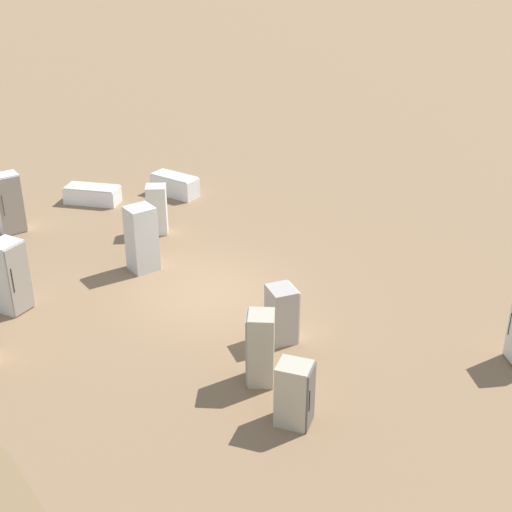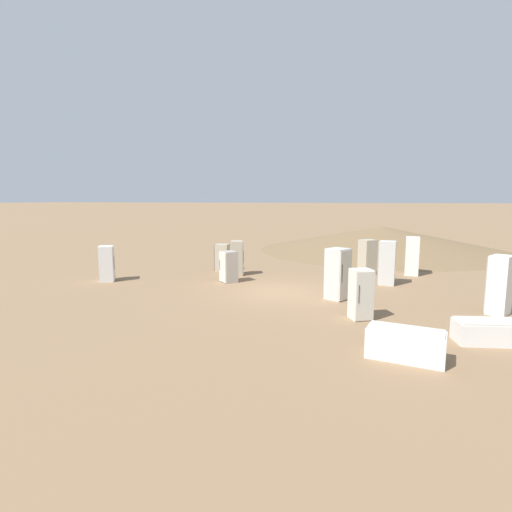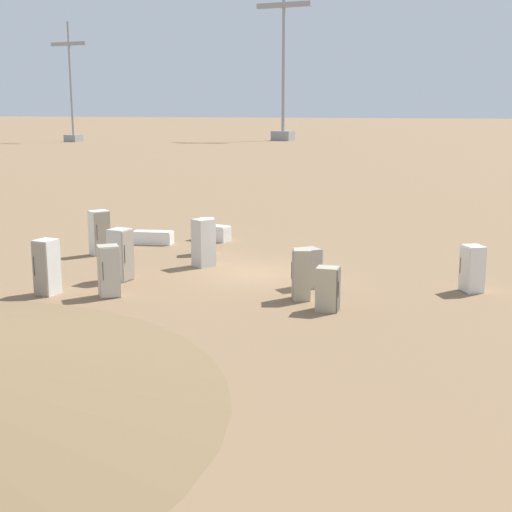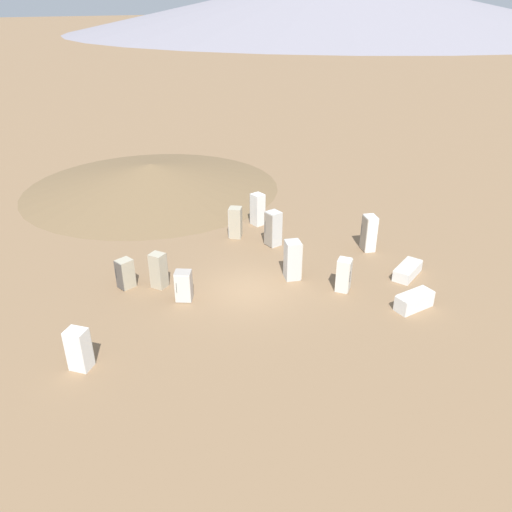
{
  "view_description": "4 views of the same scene",
  "coord_description": "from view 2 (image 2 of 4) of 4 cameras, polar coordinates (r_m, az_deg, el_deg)",
  "views": [
    {
      "loc": [
        -8.46,
        14.6,
        9.57
      ],
      "look_at": [
        -1.21,
        -0.42,
        1.22
      ],
      "focal_mm": 50.0,
      "sensor_mm": 36.0,
      "label": 1
    },
    {
      "loc": [
        4.12,
        -15.42,
        3.72
      ],
      "look_at": [
        -1.02,
        0.14,
        1.41
      ],
      "focal_mm": 28.0,
      "sensor_mm": 36.0,
      "label": 2
    },
    {
      "loc": [
        -10.43,
        24.85,
        6.25
      ],
      "look_at": [
        -0.14,
        0.16,
        0.74
      ],
      "focal_mm": 50.0,
      "sensor_mm": 36.0,
      "label": 3
    },
    {
      "loc": [
        -12.44,
        -15.54,
        11.94
      ],
      "look_at": [
        0.69,
        0.21,
        1.48
      ],
      "focal_mm": 35.0,
      "sensor_mm": 36.0,
      "label": 4
    }
  ],
  "objects": [
    {
      "name": "discarded_fridge_0",
      "position": [
        10.18,
        20.54,
        -11.72
      ],
      "size": [
        1.83,
        0.95,
        0.75
      ],
      "rotation": [
        0.0,
        0.0,
        1.42
      ],
      "color": "white",
      "rests_on": "ground_plane"
    },
    {
      "name": "discarded_fridge_8",
      "position": [
        15.28,
        31.42,
        -3.55
      ],
      "size": [
        0.91,
        0.97,
        1.94
      ],
      "rotation": [
        0.0,
        0.0,
        1.07
      ],
      "color": "white",
      "rests_on": "ground_plane"
    },
    {
      "name": "discarded_fridge_1",
      "position": [
        15.3,
        11.61,
        -2.53
      ],
      "size": [
        0.99,
        0.99,
        1.93
      ],
      "rotation": [
        0.0,
        0.0,
        4.22
      ],
      "color": "silver",
      "rests_on": "ground_plane"
    },
    {
      "name": "discarded_fridge_6",
      "position": [
        20.69,
        15.61,
        -0.17
      ],
      "size": [
        0.96,
        0.96,
        1.76
      ],
      "rotation": [
        0.0,
        0.0,
        0.74
      ],
      "color": "#B2A88E",
      "rests_on": "ground_plane"
    },
    {
      "name": "discarded_fridge_4",
      "position": [
        18.53,
        18.17,
        -0.94
      ],
      "size": [
        0.76,
        0.75,
        1.94
      ],
      "rotation": [
        0.0,
        0.0,
        1.51
      ],
      "color": "silver",
      "rests_on": "ground_plane"
    },
    {
      "name": "discarded_fridge_10",
      "position": [
        19.59,
        -20.53,
        -1.03
      ],
      "size": [
        0.93,
        0.95,
        1.63
      ],
      "rotation": [
        0.0,
        0.0,
        5.3
      ],
      "color": "white",
      "rests_on": "ground_plane"
    },
    {
      "name": "discarded_fridge_5",
      "position": [
        12.97,
        14.77,
        -5.31
      ],
      "size": [
        0.82,
        0.83,
        1.59
      ],
      "rotation": [
        0.0,
        0.0,
        3.65
      ],
      "color": "silver",
      "rests_on": "ground_plane"
    },
    {
      "name": "discarded_fridge_9",
      "position": [
        12.3,
        30.76,
        -9.29
      ],
      "size": [
        2.02,
        1.21,
        0.61
      ],
      "rotation": [
        0.0,
        0.0,
        4.95
      ],
      "color": "white",
      "rests_on": "ground_plane"
    },
    {
      "name": "dirt_mound",
      "position": [
        31.07,
        17.55,
        2.41
      ],
      "size": [
        18.02,
        18.02,
        1.77
      ],
      "color": "brown",
      "rests_on": "ground_plane"
    },
    {
      "name": "discarded_fridge_3",
      "position": [
        18.2,
        -3.94,
        -1.54
      ],
      "size": [
        0.95,
        0.94,
        1.41
      ],
      "rotation": [
        0.0,
        0.0,
        2.39
      ],
      "color": "#A89E93",
      "rests_on": "ground_plane"
    },
    {
      "name": "discarded_fridge_7",
      "position": [
        21.28,
        21.4,
        -0.01
      ],
      "size": [
        0.65,
        0.75,
        1.91
      ],
      "rotation": [
        0.0,
        0.0,
        6.25
      ],
      "color": "white",
      "rests_on": "ground_plane"
    },
    {
      "name": "discarded_fridge_2",
      "position": [
        21.22,
        -4.87,
        -0.19
      ],
      "size": [
        0.78,
        0.66,
        1.41
      ],
      "rotation": [
        0.0,
        0.0,
        1.69
      ],
      "color": "#B2A88E",
      "rests_on": "ground_plane"
    },
    {
      "name": "discarded_fridge_11",
      "position": [
        19.86,
        -2.72,
        -0.29
      ],
      "size": [
        0.8,
        0.81,
        1.71
      ],
      "rotation": [
        0.0,
        0.0,
        5.11
      ],
      "color": "#B2A88E",
      "rests_on": "ground_plane"
    },
    {
      "name": "ground_plane",
      "position": [
        16.39,
        3.24,
        -5.13
      ],
      "size": [
        1000.0,
        1000.0,
        0.0
      ],
      "primitive_type": "plane",
      "color": "#846647"
    }
  ]
}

